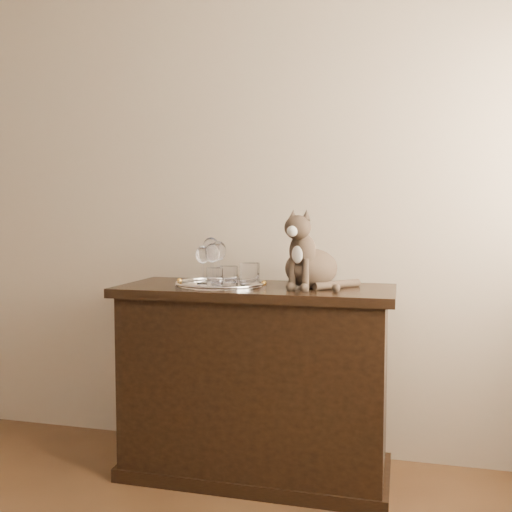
{
  "coord_description": "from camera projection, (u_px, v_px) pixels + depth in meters",
  "views": [
    {
      "loc": [
        1.22,
        -0.47,
        1.16
      ],
      "look_at": [
        0.6,
        1.95,
        0.98
      ],
      "focal_mm": 40.0,
      "sensor_mm": 36.0,
      "label": 1
    }
  ],
  "objects": [
    {
      "name": "cat",
      "position": [
        311.0,
        249.0,
        2.45
      ],
      "size": [
        0.41,
        0.4,
        0.34
      ],
      "primitive_type": null,
      "rotation": [
        0.0,
        0.0,
        -0.3
      ],
      "color": "#47382A",
      "rests_on": "sideboard"
    },
    {
      "name": "wall_back",
      "position": [
        157.0,
        179.0,
        2.92
      ],
      "size": [
        4.0,
        0.1,
        2.7
      ],
      "primitive_type": "cube",
      "color": "#C1AB91",
      "rests_on": "ground"
    },
    {
      "name": "tray",
      "position": [
        221.0,
        285.0,
        2.51
      ],
      "size": [
        0.4,
        0.4,
        0.01
      ],
      "primitive_type": "cylinder",
      "color": "silver",
      "rests_on": "sideboard"
    },
    {
      "name": "tumbler_a",
      "position": [
        229.0,
        276.0,
        2.42
      ],
      "size": [
        0.08,
        0.08,
        0.09
      ],
      "primitive_type": "cylinder",
      "color": "white",
      "rests_on": "tray"
    },
    {
      "name": "wine_glass_d",
      "position": [
        213.0,
        264.0,
        2.52
      ],
      "size": [
        0.07,
        0.07,
        0.18
      ],
      "primitive_type": null,
      "color": "silver",
      "rests_on": "tray"
    },
    {
      "name": "wine_glass_b",
      "position": [
        218.0,
        261.0,
        2.6
      ],
      "size": [
        0.07,
        0.07,
        0.19
      ],
      "primitive_type": null,
      "color": "silver",
      "rests_on": "tray"
    },
    {
      "name": "tumbler_b",
      "position": [
        215.0,
        277.0,
        2.41
      ],
      "size": [
        0.07,
        0.07,
        0.08
      ],
      "primitive_type": "cylinder",
      "color": "white",
      "rests_on": "tray"
    },
    {
      "name": "wine_glass_c",
      "position": [
        203.0,
        265.0,
        2.53
      ],
      "size": [
        0.06,
        0.06,
        0.17
      ],
      "primitive_type": null,
      "color": "silver",
      "rests_on": "tray"
    },
    {
      "name": "wine_glass_a",
      "position": [
        211.0,
        259.0,
        2.6
      ],
      "size": [
        0.08,
        0.08,
        0.2
      ],
      "primitive_type": null,
      "color": "white",
      "rests_on": "tray"
    },
    {
      "name": "sideboard",
      "position": [
        256.0,
        381.0,
        2.53
      ],
      "size": [
        1.2,
        0.5,
        0.85
      ],
      "primitive_type": null,
      "color": "black",
      "rests_on": "ground"
    },
    {
      "name": "tumbler_c",
      "position": [
        250.0,
        274.0,
        2.47
      ],
      "size": [
        0.09,
        0.09,
        0.1
      ],
      "primitive_type": "cylinder",
      "color": "white",
      "rests_on": "tray"
    }
  ]
}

